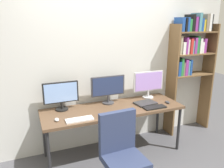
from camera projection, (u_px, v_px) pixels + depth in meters
name	position (u px, v px, depth m)	size (l,w,h in m)	color
wall_back	(103.00, 65.00, 3.45)	(4.46, 0.10, 2.60)	silver
desk	(113.00, 111.00, 3.24)	(2.06, 0.68, 0.74)	brown
bookshelf	(190.00, 54.00, 3.80)	(0.83, 0.28, 2.10)	brown
office_chair	(122.00, 164.00, 2.50)	(0.52, 0.52, 0.99)	#2D2D33
monitor_left	(61.00, 95.00, 3.10)	(0.49, 0.18, 0.41)	black
monitor_center	(108.00, 88.00, 3.35)	(0.53, 0.18, 0.43)	#38383D
monitor_right	(148.00, 83.00, 3.60)	(0.53, 0.18, 0.44)	silver
keyboard_left	(80.00, 120.00, 2.82)	(0.35, 0.13, 0.02)	silver
keyboard_right	(155.00, 107.00, 3.22)	(0.34, 0.13, 0.02)	black
mouse_left_side	(167.00, 102.00, 3.41)	(0.06, 0.10, 0.03)	#38383D
mouse_right_side	(57.00, 120.00, 2.80)	(0.06, 0.10, 0.03)	silver
laptop_closed	(145.00, 103.00, 3.39)	(0.32, 0.22, 0.02)	#2D2D2D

